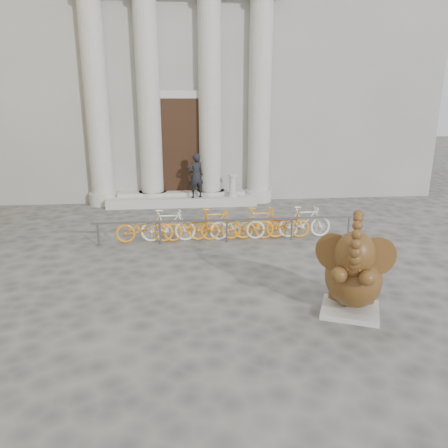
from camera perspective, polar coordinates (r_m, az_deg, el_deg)
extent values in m
plane|color=#474442|center=(9.13, -4.93, -11.37)|extent=(80.00, 80.00, 0.00)
cube|color=gray|center=(23.18, -6.02, 20.47)|extent=(22.00, 10.00, 12.00)
cube|color=black|center=(18.13, -5.68, 10.00)|extent=(2.40, 0.16, 4.00)
cylinder|color=#A8A59E|center=(18.18, -16.32, 14.85)|extent=(0.90, 0.90, 8.00)
cylinder|color=#A8A59E|center=(17.94, -9.80, 15.23)|extent=(0.90, 0.90, 8.00)
cylinder|color=#A8A59E|center=(17.95, -1.85, 15.45)|extent=(0.90, 0.90, 8.00)
cylinder|color=#A8A59E|center=(18.20, 4.68, 15.42)|extent=(0.90, 0.90, 8.00)
cube|color=#A8A59E|center=(17.96, -5.48, 3.09)|extent=(6.00, 1.20, 0.36)
cube|color=#A8A59E|center=(9.41, 16.13, -10.73)|extent=(1.43, 1.37, 0.11)
ellipsoid|color=black|center=(9.47, 16.37, -7.95)|extent=(1.22, 1.20, 0.72)
ellipsoid|color=black|center=(9.14, 16.48, -6.70)|extent=(1.53, 1.67, 1.17)
cylinder|color=black|center=(9.69, 14.50, -8.48)|extent=(0.44, 0.44, 0.29)
cylinder|color=black|center=(9.69, 18.12, -8.79)|extent=(0.44, 0.44, 0.29)
cylinder|color=black|center=(8.65, 14.86, -6.30)|extent=(0.51, 0.72, 0.45)
cylinder|color=black|center=(8.65, 18.15, -6.58)|extent=(0.51, 0.72, 0.45)
ellipsoid|color=black|center=(8.54, 16.73, -3.82)|extent=(0.99, 0.96, 0.90)
cylinder|color=black|center=(8.69, 14.21, -3.59)|extent=(0.61, 0.55, 0.76)
cylinder|color=black|center=(8.69, 19.24, -4.01)|extent=(0.77, 0.13, 0.76)
cone|color=beige|center=(8.39, 15.67, -5.40)|extent=(0.12, 0.27, 0.12)
cone|color=beige|center=(8.39, 17.51, -5.55)|extent=(0.22, 0.25, 0.12)
cube|color=slate|center=(13.07, 0.37, 0.55)|extent=(8.00, 0.06, 0.06)
cylinder|color=slate|center=(13.32, -16.11, -1.36)|extent=(0.06, 0.06, 0.70)
cylinder|color=slate|center=(13.11, -8.36, -1.16)|extent=(0.06, 0.06, 0.70)
cylinder|color=slate|center=(13.17, 0.37, -0.92)|extent=(0.06, 0.06, 0.70)
cylinder|color=slate|center=(13.52, 8.83, -0.66)|extent=(0.06, 0.06, 0.70)
cylinder|color=slate|center=(14.07, 15.95, -0.43)|extent=(0.06, 0.06, 0.70)
imported|color=orange|center=(13.34, -10.36, -0.28)|extent=(1.70, 0.50, 1.00)
imported|color=white|center=(13.30, -7.33, -0.20)|extent=(1.66, 0.47, 1.00)
imported|color=orange|center=(13.30, -4.29, -0.12)|extent=(1.70, 0.50, 1.00)
imported|color=orange|center=(13.33, -1.25, -0.03)|extent=(1.66, 0.47, 1.00)
imported|color=white|center=(13.40, 1.76, 0.05)|extent=(1.70, 0.50, 1.00)
imported|color=orange|center=(13.51, 4.73, 0.14)|extent=(1.66, 0.47, 1.00)
imported|color=orange|center=(13.65, 7.64, 0.22)|extent=(1.70, 0.50, 1.00)
imported|color=white|center=(13.83, 10.49, 0.30)|extent=(1.66, 0.47, 1.00)
imported|color=black|center=(17.45, -3.69, 6.32)|extent=(0.76, 0.63, 1.77)
cylinder|color=#A8A59E|center=(17.74, 1.09, 3.78)|extent=(0.37, 0.37, 0.11)
cylinder|color=#A8A59E|center=(17.67, 1.09, 4.93)|extent=(0.26, 0.26, 0.84)
cylinder|color=#A8A59E|center=(17.58, 1.10, 6.37)|extent=(0.37, 0.37, 0.09)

